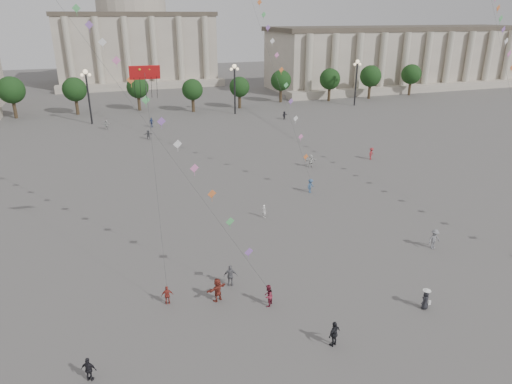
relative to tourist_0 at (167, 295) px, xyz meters
name	(u,v)px	position (x,y,z in m)	size (l,w,h in m)	color
ground	(312,305)	(10.31, -3.74, -0.76)	(360.00, 360.00, 0.00)	#53504E
hall_east	(403,57)	(85.31, 90.15, 7.66)	(84.00, 26.22, 17.20)	#A29787
hall_central	(134,36)	(10.31, 125.48, 13.47)	(48.30, 34.30, 35.50)	#A29787
tree_row	(160,87)	(10.31, 74.26, 4.63)	(137.12, 5.12, 8.00)	#332619
lamp_post_mid_west	(87,87)	(-4.69, 66.26, 6.59)	(2.00, 0.90, 10.65)	#262628
lamp_post_mid_east	(235,80)	(25.31, 66.26, 6.59)	(2.00, 0.90, 10.65)	#262628
lamp_post_far_east	(357,74)	(55.31, 66.26, 6.59)	(2.00, 0.90, 10.65)	#262628
person_crowd_0	(151,122)	(6.27, 59.37, 0.18)	(1.11, 0.46, 1.89)	#354478
person_crowd_4	(106,125)	(-2.09, 60.45, 0.13)	(1.66, 0.53, 1.79)	#BABBB6
person_crowd_6	(434,239)	(24.97, 0.62, 0.21)	(1.26, 0.72, 1.94)	slate
person_crowd_7	(311,161)	(24.72, 26.66, 0.16)	(1.71, 0.54, 1.84)	silver
person_crowd_8	(371,154)	(34.97, 26.96, 0.16)	(1.19, 0.68, 1.84)	maroon
person_crowd_9	(284,115)	(33.43, 57.50, 0.07)	(1.56, 0.50, 1.68)	black
person_crowd_12	(148,135)	(4.58, 50.23, 0.08)	(1.56, 0.50, 1.68)	#5D5E62
person_crowd_13	(264,211)	(12.35, 12.43, -0.02)	(0.54, 0.35, 1.48)	white
tourist_0	(167,295)	(0.00, 0.00, 0.00)	(0.90, 0.37, 1.53)	#9B332A
tourist_1	(89,369)	(-5.65, -6.26, 0.05)	(0.95, 0.40, 1.63)	black
tourist_2	(218,290)	(3.70, -0.81, 0.19)	(1.76, 0.56, 1.90)	maroon
tourist_3	(231,276)	(5.21, 0.82, 0.16)	(1.09, 0.45, 1.86)	slate
tourist_4	(334,334)	(9.67, -8.31, 0.16)	(1.09, 0.45, 1.85)	black
kite_flyer_0	(268,296)	(7.11, -2.72, 0.11)	(0.85, 0.67, 1.76)	maroon
kite_flyer_1	(311,186)	(20.31, 17.51, 0.12)	(1.14, 0.65, 1.76)	#38567E
hat_person	(426,299)	(18.05, -6.92, 0.05)	(0.85, 0.70, 1.69)	black
dragon_kite	(146,84)	(0.23, 4.72, 15.07)	(2.23, 2.70, 15.91)	red
kite_train_west	(65,0)	(-4.94, 19.71, 21.03)	(23.06, 41.77, 61.18)	#3F3F3F
kite_train_east	(501,29)	(43.99, 15.65, 18.16)	(22.87, 37.75, 55.16)	#3F3F3F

